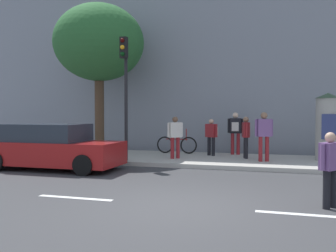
# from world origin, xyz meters

# --- Properties ---
(ground_plane) EXTENTS (80.00, 80.00, 0.00)m
(ground_plane) POSITION_xyz_m (0.00, 0.00, 0.00)
(ground_plane) COLOR #38383A
(sidewalk_curb) EXTENTS (36.00, 4.00, 0.15)m
(sidewalk_curb) POSITION_xyz_m (0.00, 7.00, 0.07)
(sidewalk_curb) COLOR #B2ADA3
(sidewalk_curb) RESTS_ON ground_plane
(lane_markings) EXTENTS (25.80, 0.16, 0.01)m
(lane_markings) POSITION_xyz_m (-0.00, 0.00, 0.00)
(lane_markings) COLOR silver
(lane_markings) RESTS_ON ground_plane
(building_backdrop) EXTENTS (36.00, 5.00, 10.63)m
(building_backdrop) POSITION_xyz_m (0.00, 12.00, 5.32)
(building_backdrop) COLOR gray
(building_backdrop) RESTS_ON ground_plane
(traffic_light) EXTENTS (0.24, 0.45, 4.44)m
(traffic_light) POSITION_xyz_m (-3.45, 5.24, 3.13)
(traffic_light) COLOR black
(traffic_light) RESTS_ON sidewalk_curb
(poster_column) EXTENTS (0.92, 0.92, 2.47)m
(poster_column) POSITION_xyz_m (3.59, 7.50, 1.40)
(poster_column) COLOR #9E9B93
(poster_column) RESTS_ON sidewalk_curb
(street_tree) EXTENTS (3.83, 3.83, 6.36)m
(street_tree) POSITION_xyz_m (-5.49, 7.25, 4.85)
(street_tree) COLOR #4C3826
(street_tree) RESTS_ON sidewalk_curb
(pedestrian_with_backpack) EXTENTS (0.46, 0.52, 1.51)m
(pedestrian_with_backpack) POSITION_xyz_m (2.89, 0.66, 0.88)
(pedestrian_with_backpack) COLOR black
(pedestrian_with_backpack) RESTS_ON ground_plane
(pedestrian_with_bag) EXTENTS (0.55, 0.52, 1.49)m
(pedestrian_with_bag) POSITION_xyz_m (-0.74, 7.82, 1.04)
(pedestrian_with_bag) COLOR black
(pedestrian_with_bag) RESTS_ON sidewalk_curb
(pedestrian_tallest) EXTENTS (0.53, 0.53, 1.60)m
(pedestrian_tallest) POSITION_xyz_m (-1.91, 6.45, 1.10)
(pedestrian_tallest) COLOR maroon
(pedestrian_tallest) RESTS_ON sidewalk_curb
(pedestrian_in_red_top) EXTENTS (0.33, 0.59, 1.60)m
(pedestrian_in_red_top) POSITION_xyz_m (0.68, 7.25, 1.08)
(pedestrian_in_red_top) COLOR black
(pedestrian_in_red_top) RESTS_ON sidewalk_curb
(pedestrian_in_light_jacket) EXTENTS (0.65, 0.40, 1.76)m
(pedestrian_in_light_jacket) POSITION_xyz_m (0.14, 8.44, 1.21)
(pedestrian_in_light_jacket) COLOR maroon
(pedestrian_in_light_jacket) RESTS_ON sidewalk_curb
(pedestrian_near_pole) EXTENTS (0.62, 0.50, 1.76)m
(pedestrian_near_pole) POSITION_xyz_m (1.37, 6.54, 1.21)
(pedestrian_near_pole) COLOR maroon
(pedestrian_near_pole) RESTS_ON sidewalk_curb
(bicycle_leaning) EXTENTS (1.77, 0.10, 1.09)m
(bicycle_leaning) POSITION_xyz_m (-2.32, 8.20, 0.54)
(bicycle_leaning) COLOR black
(bicycle_leaning) RESTS_ON sidewalk_curb
(parked_car_silver) EXTENTS (4.54, 1.95, 1.52)m
(parked_car_silver) POSITION_xyz_m (-5.36, 3.56, 0.73)
(parked_car_silver) COLOR maroon
(parked_car_silver) RESTS_ON ground_plane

